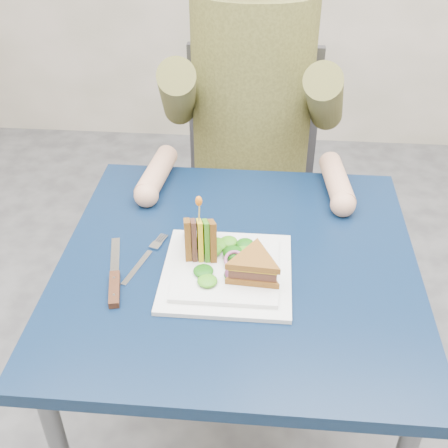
# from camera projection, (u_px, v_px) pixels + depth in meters

# --- Properties ---
(table) EXTENTS (0.75, 0.75, 0.73)m
(table) POSITION_uv_depth(u_px,v_px,m) (237.00, 288.00, 1.23)
(table) COLOR black
(table) RESTS_ON ground
(chair) EXTENTS (0.42, 0.40, 0.93)m
(chair) POSITION_uv_depth(u_px,v_px,m) (251.00, 174.00, 1.84)
(chair) COLOR #47474C
(chair) RESTS_ON ground
(diner) EXTENTS (0.54, 0.59, 0.74)m
(diner) POSITION_uv_depth(u_px,v_px,m) (252.00, 76.00, 1.53)
(diner) COLOR brown
(diner) RESTS_ON chair
(plate) EXTENTS (0.26, 0.26, 0.02)m
(plate) POSITION_uv_depth(u_px,v_px,m) (227.00, 271.00, 1.14)
(plate) COLOR white
(plate) RESTS_ON table
(sandwich_flat) EXTENTS (0.13, 0.13, 0.05)m
(sandwich_flat) POSITION_uv_depth(u_px,v_px,m) (254.00, 267.00, 1.09)
(sandwich_flat) COLOR brown
(sandwich_flat) RESTS_ON plate
(sandwich_upright) EXTENTS (0.09, 0.15, 0.15)m
(sandwich_upright) POSITION_uv_depth(u_px,v_px,m) (200.00, 238.00, 1.15)
(sandwich_upright) COLOR brown
(sandwich_upright) RESTS_ON plate
(fork) EXTENTS (0.07, 0.18, 0.01)m
(fork) POSITION_uv_depth(u_px,v_px,m) (144.00, 259.00, 1.18)
(fork) COLOR silver
(fork) RESTS_ON table
(knife) EXTENTS (0.07, 0.22, 0.02)m
(knife) POSITION_uv_depth(u_px,v_px,m) (115.00, 283.00, 1.11)
(knife) COLOR silver
(knife) RESTS_ON table
(toothpick) EXTENTS (0.01, 0.01, 0.06)m
(toothpick) POSITION_uv_depth(u_px,v_px,m) (199.00, 213.00, 1.11)
(toothpick) COLOR tan
(toothpick) RESTS_ON sandwich_upright
(toothpick_frill) EXTENTS (0.01, 0.01, 0.02)m
(toothpick_frill) POSITION_uv_depth(u_px,v_px,m) (199.00, 201.00, 1.10)
(toothpick_frill) COLOR orange
(toothpick_frill) RESTS_ON sandwich_upright
(lettuce_spill) EXTENTS (0.15, 0.13, 0.02)m
(lettuce_spill) POSITION_uv_depth(u_px,v_px,m) (230.00, 260.00, 1.13)
(lettuce_spill) COLOR #337A14
(lettuce_spill) RESTS_ON plate
(onion_ring) EXTENTS (0.04, 0.04, 0.02)m
(onion_ring) POSITION_uv_depth(u_px,v_px,m) (234.00, 260.00, 1.12)
(onion_ring) COLOR #9E4C7A
(onion_ring) RESTS_ON plate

